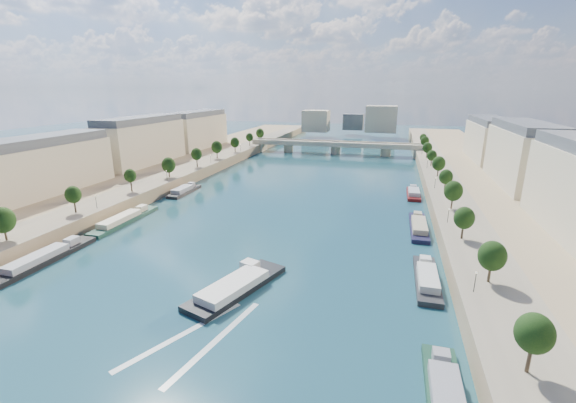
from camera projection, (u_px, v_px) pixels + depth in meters
The scene contains 17 objects.
ground at pixel (283, 209), 137.12m from camera, with size 700.00×700.00×0.00m, color #0C3137.
quay_left at pixel (111, 189), 154.52m from camera, with size 44.00×520.00×5.00m, color #9E8460.
quay_right at pixel (508, 220), 118.29m from camera, with size 44.00×520.00×5.00m, color #9E8460.
pave_left at pixel (143, 185), 150.02m from camera, with size 14.00×520.00×0.10m, color gray.
pave_right at pixel (457, 208), 121.34m from camera, with size 14.00×520.00×0.10m, color gray.
trees_left at pixel (149, 171), 149.83m from camera, with size 4.80×268.80×8.26m.
trees_right at pixel (448, 184), 129.56m from camera, with size 4.80×268.80×8.26m.
lamps_left at pixel (136, 185), 138.86m from camera, with size 0.36×200.36×4.28m.
lamps_right at pixel (441, 195), 126.33m from camera, with size 0.36×200.36×4.28m.
buildings_left at pixel (100, 149), 164.94m from camera, with size 16.00×226.00×23.20m.
buildings_right at pixel (550, 170), 122.17m from camera, with size 16.00×226.00×23.20m.
skyline at pixel (356, 120), 335.29m from camera, with size 79.00×42.00×22.00m.
bridge at pixel (336, 146), 251.57m from camera, with size 112.00×12.00×8.15m.
tour_barge at pixel (237, 286), 81.99m from camera, with size 15.36×26.85×3.65m.
wake at pixel (200, 337), 66.84m from camera, with size 15.89×25.69×0.04m.
moored_barges_left at pixel (38, 262), 93.78m from camera, with size 5.00×158.31×3.60m.
moored_barges_right at pixel (426, 276), 86.89m from camera, with size 5.00×162.75×3.60m.
Camera 1 is at (35.90, -25.67, 41.58)m, focal length 24.00 mm.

